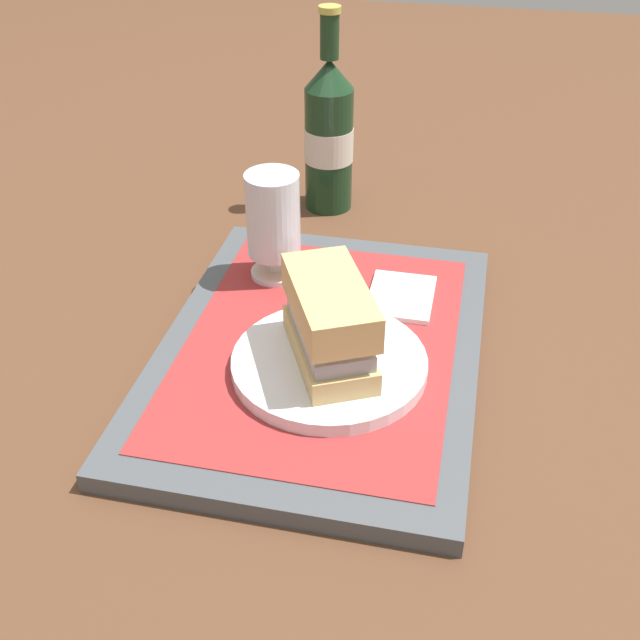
% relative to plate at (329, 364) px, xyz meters
% --- Properties ---
extents(ground_plane, '(3.00, 3.00, 0.00)m').
position_rel_plate_xyz_m(ground_plane, '(0.04, 0.02, -0.03)').
color(ground_plane, brown).
extents(tray, '(0.44, 0.32, 0.02)m').
position_rel_plate_xyz_m(tray, '(0.04, 0.02, -0.02)').
color(tray, '#4C5156').
rests_on(tray, ground_plane).
extents(placemat, '(0.38, 0.27, 0.00)m').
position_rel_plate_xyz_m(placemat, '(0.04, 0.02, -0.01)').
color(placemat, '#9E2D2D').
rests_on(placemat, tray).
extents(plate, '(0.19, 0.19, 0.01)m').
position_rel_plate_xyz_m(plate, '(0.00, 0.00, 0.00)').
color(plate, white).
rests_on(plate, placemat).
extents(sandwich, '(0.14, 0.11, 0.08)m').
position_rel_plate_xyz_m(sandwich, '(0.00, 0.00, 0.05)').
color(sandwich, tan).
rests_on(sandwich, plate).
extents(beer_glass, '(0.06, 0.06, 0.12)m').
position_rel_plate_xyz_m(beer_glass, '(0.16, 0.10, 0.06)').
color(beer_glass, silver).
rests_on(beer_glass, placemat).
extents(napkin_folded, '(0.09, 0.07, 0.01)m').
position_rel_plate_xyz_m(napkin_folded, '(0.14, -0.05, -0.00)').
color(napkin_folded, white).
rests_on(napkin_folded, placemat).
extents(beer_bottle, '(0.07, 0.07, 0.27)m').
position_rel_plate_xyz_m(beer_bottle, '(0.38, 0.08, 0.08)').
color(beer_bottle, '#19381E').
rests_on(beer_bottle, ground_plane).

